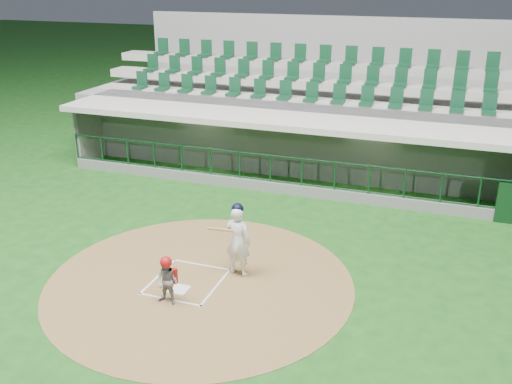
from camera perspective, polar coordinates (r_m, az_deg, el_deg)
ground at (r=13.90m, az=-6.39°, el=-8.33°), size 120.00×120.00×0.00m
dirt_circle at (r=13.62m, az=-5.61°, el=-8.92°), size 7.20×7.20×0.01m
home_plate at (r=13.35m, az=-7.71°, el=-9.63°), size 0.43×0.43×0.02m
batter_box_chalk at (r=13.66m, az=-6.95°, el=-8.85°), size 1.55×1.80×0.01m
dugout_structure at (r=20.25m, az=3.44°, el=4.36°), size 16.40×3.70×3.00m
seating_deck at (r=23.02m, az=5.36°, el=7.58°), size 17.00×6.72×5.15m
batter at (r=13.46m, az=-1.83°, el=-4.77°), size 0.88×0.89×1.84m
catcher at (r=12.63m, az=-8.87°, el=-8.70°), size 0.54×0.43×1.14m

